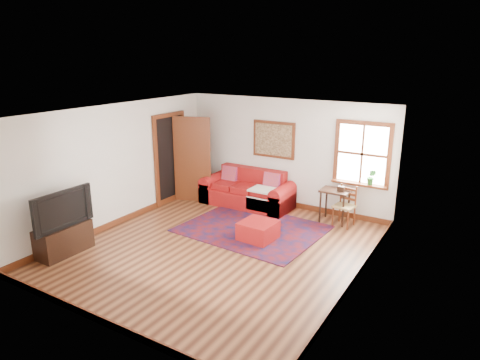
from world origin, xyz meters
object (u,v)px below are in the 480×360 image
Objects in this scene: side_table at (335,196)px; ladder_back_chair at (345,204)px; red_leather_sofa at (248,193)px; red_ottoman at (258,231)px; media_cabinet at (64,239)px.

ladder_back_chair reaches higher than side_table.
side_table is at bearing 0.17° from red_leather_sofa.
ladder_back_chair reaches higher than red_ottoman.
ladder_back_chair is at bearing -0.72° from red_leather_sofa.
media_cabinet is (-1.51, -3.93, -0.01)m from red_leather_sofa.
ladder_back_chair is 0.87× the size of media_cabinet.
red_ottoman is (1.17, -1.62, -0.10)m from red_leather_sofa.
media_cabinet is at bearing -135.92° from red_ottoman.
ladder_back_chair reaches higher than media_cabinet.
red_ottoman is 0.65× the size of media_cabinet.
red_leather_sofa is 3.42× the size of red_ottoman.
side_table reaches higher than media_cabinet.
red_ottoman is at bearing -54.18° from red_leather_sofa.
side_table is at bearing 47.35° from media_cabinet.
side_table is 0.28m from ladder_back_chair.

